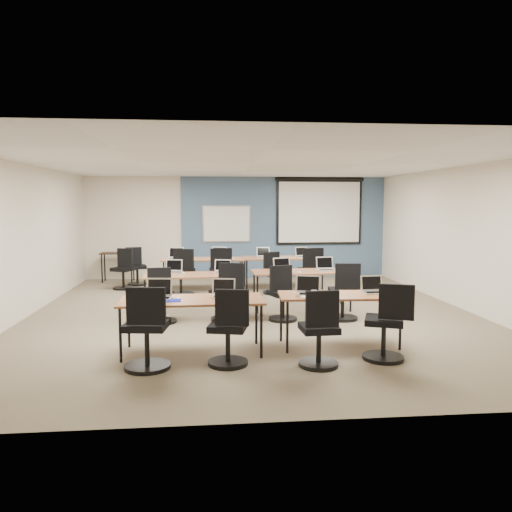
{
  "coord_description": "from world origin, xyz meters",
  "views": [
    {
      "loc": [
        -0.8,
        -8.85,
        2.0
      ],
      "look_at": [
        0.1,
        0.4,
        1.02
      ],
      "focal_mm": 35.0,
      "sensor_mm": 36.0,
      "label": 1
    }
  ],
  "objects": [
    {
      "name": "floor",
      "position": [
        0.0,
        0.0,
        0.0
      ],
      "size": [
        8.0,
        9.0,
        0.02
      ],
      "primitive_type": "cube",
      "color": "#6B6354",
      "rests_on": "ground"
    },
    {
      "name": "ceiling",
      "position": [
        0.0,
        0.0,
        2.7
      ],
      "size": [
        8.0,
        9.0,
        0.02
      ],
      "primitive_type": "cube",
      "color": "white",
      "rests_on": "ground"
    },
    {
      "name": "wall_back",
      "position": [
        0.0,
        4.5,
        1.35
      ],
      "size": [
        8.0,
        0.04,
        2.7
      ],
      "primitive_type": "cube",
      "color": "beige",
      "rests_on": "ground"
    },
    {
      "name": "wall_front",
      "position": [
        0.0,
        -4.5,
        1.35
      ],
      "size": [
        8.0,
        0.04,
        2.7
      ],
      "primitive_type": "cube",
      "color": "beige",
      "rests_on": "ground"
    },
    {
      "name": "wall_left",
      "position": [
        -4.0,
        0.0,
        1.35
      ],
      "size": [
        0.04,
        9.0,
        2.7
      ],
      "primitive_type": "cube",
      "color": "beige",
      "rests_on": "ground"
    },
    {
      "name": "wall_right",
      "position": [
        4.0,
        0.0,
        1.35
      ],
      "size": [
        0.04,
        9.0,
        2.7
      ],
      "primitive_type": "cube",
      "color": "beige",
      "rests_on": "ground"
    },
    {
      "name": "blue_accent_panel",
      "position": [
        1.25,
        4.47,
        1.35
      ],
      "size": [
        5.5,
        0.04,
        2.7
      ],
      "primitive_type": "cube",
      "color": "#3D5977",
      "rests_on": "wall_back"
    },
    {
      "name": "whiteboard",
      "position": [
        -0.3,
        4.43,
        1.45
      ],
      "size": [
        1.28,
        0.03,
        0.98
      ],
      "color": "#A4A8AE",
      "rests_on": "wall_back"
    },
    {
      "name": "projector_screen",
      "position": [
        2.2,
        4.41,
        1.89
      ],
      "size": [
        2.4,
        0.1,
        1.82
      ],
      "color": "black",
      "rests_on": "wall_back"
    },
    {
      "name": "training_table_front_left",
      "position": [
        -1.02,
        -2.25,
        0.69
      ],
      "size": [
        1.91,
        0.79,
        0.73
      ],
      "rotation": [
        0.0,
        0.0,
        0.01
      ],
      "color": "#9E6841",
      "rests_on": "floor"
    },
    {
      "name": "training_table_front_right",
      "position": [
        1.03,
        -2.12,
        0.68
      ],
      "size": [
        1.68,
        0.7,
        0.73
      ],
      "rotation": [
        0.0,
        0.0,
        -0.06
      ],
      "color": "brown",
      "rests_on": "floor"
    },
    {
      "name": "training_table_mid_left",
      "position": [
        -1.07,
        0.08,
        0.68
      ],
      "size": [
        1.76,
        0.73,
        0.73
      ],
      "rotation": [
        0.0,
        0.0,
        0.05
      ],
      "color": "brown",
      "rests_on": "floor"
    },
    {
      "name": "training_table_mid_right",
      "position": [
        0.95,
        0.34,
        0.69
      ],
      "size": [
        1.85,
        0.77,
        0.73
      ],
      "rotation": [
        0.0,
        0.0,
        0.03
      ],
      "color": "#A16F3C",
      "rests_on": "floor"
    },
    {
      "name": "training_table_back_left",
      "position": [
        -0.91,
        2.63,
        0.69
      ],
      "size": [
        1.88,
        0.78,
        0.73
      ],
      "rotation": [
        0.0,
        0.0,
        -0.04
      ],
      "color": "brown",
      "rests_on": "floor"
    },
    {
      "name": "training_table_back_right",
      "position": [
        0.96,
        2.74,
        0.69
      ],
      "size": [
        1.88,
        0.78,
        0.73
      ],
      "rotation": [
        0.0,
        0.0,
        -0.02
      ],
      "color": "#995C33",
      "rests_on": "floor"
    },
    {
      "name": "laptop_0",
      "position": [
        -1.46,
        -2.17,
        0.79
      ],
      "size": [
        0.35,
        0.3,
        0.26
      ],
      "rotation": [
        0.0,
        0.0,
        -0.13
      ],
      "color": "#B3B3BD",
      "rests_on": "training_table_front_left"
    },
    {
      "name": "mouse_0",
      "position": [
        -1.2,
        -2.23,
        0.74
      ],
      "size": [
        0.07,
        0.1,
        0.03
      ],
      "primitive_type": "ellipsoid",
      "rotation": [
        0.0,
        0.0,
        0.18
      ],
      "color": "white",
      "rests_on": "training_table_front_left"
    },
    {
      "name": "task_chair_0",
      "position": [
        -1.54,
        -2.92,
        0.43
      ],
      "size": [
        0.56,
        0.56,
        1.04
      ],
      "rotation": [
        0.0,
        0.0,
        -0.12
      ],
      "color": "black",
      "rests_on": "floor"
    },
    {
      "name": "laptop_1",
      "position": [
        -0.59,
        -2.13,
        0.79
      ],
      "size": [
        0.32,
        0.27,
        0.24
      ],
      "rotation": [
        0.0,
        0.0,
        -0.18
      ],
      "color": "silver",
      "rests_on": "training_table_front_left"
    },
    {
      "name": "mouse_1",
      "position": [
        -0.34,
        -2.3,
        0.74
      ],
      "size": [
        0.08,
        0.11,
        0.04
      ],
      "primitive_type": "ellipsoid",
      "rotation": [
        0.0,
        0.0,
        -0.14
      ],
      "color": "white",
      "rests_on": "training_table_front_left"
    },
    {
      "name": "task_chair_1",
      "position": [
        -0.55,
        -2.87,
        0.41
      ],
      "size": [
        0.5,
        0.5,
        0.98
      ],
      "rotation": [
        0.0,
        0.0,
        -0.22
      ],
      "color": "black",
      "rests_on": "floor"
    },
    {
      "name": "laptop_2",
      "position": [
        0.6,
        -2.09,
        0.79
      ],
      "size": [
        0.35,
        0.3,
        0.26
      ],
      "rotation": [
        0.0,
        0.0,
        -0.31
      ],
      "color": "#A8A8A8",
      "rests_on": "training_table_front_right"
    },
    {
      "name": "mouse_2",
      "position": [
        0.83,
        -2.29,
        0.74
      ],
      "size": [
        0.07,
        0.1,
        0.03
      ],
      "primitive_type": "ellipsoid",
      "rotation": [
        0.0,
        0.0,
        0.07
      ],
      "color": "white",
      "rests_on": "training_table_front_right"
    },
    {
      "name": "task_chair_2",
      "position": [
        0.54,
        -3.03,
        0.4
      ],
      "size": [
        0.49,
        0.49,
        0.98
      ],
      "rotation": [
        0.0,
        0.0,
        0.04
      ],
      "color": "black",
      "rests_on": "floor"
    },
    {
      "name": "laptop_3",
      "position": [
        1.54,
        -2.04,
        0.79
      ],
      "size": [
        0.32,
        0.27,
        0.24
      ],
      "rotation": [
        0.0,
        0.0,
        0.06
      ],
      "color": "#B9B8BF",
      "rests_on": "training_table_front_right"
    },
    {
      "name": "mouse_3",
      "position": [
        1.72,
        -2.34,
        0.74
      ],
      "size": [
        0.09,
        0.11,
        0.04
      ],
      "primitive_type": "ellipsoid",
      "rotation": [
        0.0,
        0.0,
        0.33
      ],
      "color": "white",
      "rests_on": "training_table_front_right"
    },
    {
      "name": "task_chair_3",
      "position": [
        1.45,
        -2.85,
        0.42
      ],
      "size": [
        0.56,
        0.53,
        1.01
      ],
      "rotation": [
        0.0,
        0.0,
        -0.37
      ],
      "color": "black",
      "rests_on": "floor"
    },
    {
      "name": "laptop_4",
      "position": [
        -1.43,
        0.34,
        0.79
      ],
      "size": [
        0.31,
        0.26,
        0.24
      ],
      "rotation": [
        0.0,
        0.0,
        -0.18
      ],
      "color": "#A7A7B2",
      "rests_on": "training_table_mid_left"
    },
    {
      "name": "mouse_4",
      "position": [
        -1.24,
        0.12,
        0.74
      ],
      "size": [
        0.08,
        0.11,
        0.04
      ],
      "primitive_type": "ellipsoid",
      "rotation": [
        0.0,
        0.0,
        -0.12
      ],
      "color": "white",
      "rests_on": "training_table_mid_left"
    },
    {
      "name": "task_chair_4",
      "position": [
        -1.58,
        -0.57,
        0.39
      ],
      "size": [
        0.47,
        0.47,
        0.96
      ],
      "rotation": [
        0.0,
        0.0,
        0.12
      ],
      "color": "black",
      "rests_on": "floor"
    },
    {
      "name": "laptop_5",
      "position": [
        -0.53,
        0.24,
        0.79
      ],
      "size": [
        0.31,
        0.26,
        0.24
      ],
      "rotation": [
        0.0,
        0.0,
        -0.27
      ],
      "color": "#B7B6BD",
      "rests_on": "training_table_mid_left"
    },
    {
      "name": "mouse_5",
      "position": [
        -0.39,
        0.03,
        0.74
      ],
      "size": [
        0.07,
        0.1,
        0.03
      ],
      "primitive_type": "ellipsoid",
      "rotation": [
        0.0,
        0.0,
        -0.14
      ],
      "color": "white",
      "rests_on": "training_table_mid_left"
    },
    {
      "name": "task_chair_5",
      "position": [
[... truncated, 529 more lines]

